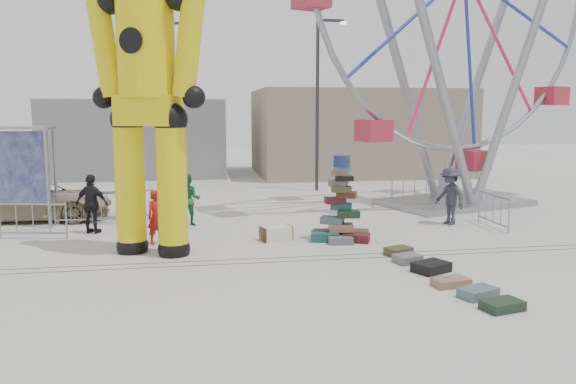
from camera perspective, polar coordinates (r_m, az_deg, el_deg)
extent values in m
plane|color=#9E9E99|center=(13.82, 2.36, -7.64)|extent=(90.00, 90.00, 0.00)
cube|color=#47443F|center=(14.38, 1.87, -6.98)|extent=(40.00, 0.04, 0.01)
cube|color=#47443F|center=(14.76, 1.56, -6.58)|extent=(40.00, 0.04, 0.01)
cube|color=gray|center=(34.44, 6.98, 6.07)|extent=(12.00, 8.00, 5.00)
cube|color=gray|center=(35.19, -14.87, 5.41)|extent=(10.00, 8.00, 4.40)
cylinder|color=#2D2D30|center=(26.63, 2.99, 8.72)|extent=(0.16, 0.16, 8.00)
cube|color=#2D2D30|center=(27.08, 4.35, 16.98)|extent=(1.20, 0.15, 0.12)
cube|color=silver|center=(27.21, 5.63, 16.71)|extent=(0.25, 0.25, 0.12)
cylinder|color=#2D2D30|center=(28.03, -12.20, 8.52)|extent=(0.16, 0.16, 8.00)
cube|color=#2D2D30|center=(28.31, -11.19, 16.47)|extent=(1.20, 0.15, 0.12)
cube|color=silver|center=(28.29, -9.92, 16.31)|extent=(0.25, 0.25, 0.12)
cube|color=#1C5453|center=(16.53, 3.78, -4.53)|extent=(0.92, 0.73, 0.26)
cube|color=#54161E|center=(16.51, 6.96, -4.61)|extent=(0.91, 0.79, 0.24)
cube|color=#4E2919|center=(17.03, 3.85, -4.22)|extent=(0.74, 0.53, 0.22)
cube|color=#424321|center=(17.01, 6.94, -4.23)|extent=(0.86, 0.73, 0.24)
cube|color=slate|center=(16.22, 5.35, -4.90)|extent=(0.74, 0.55, 0.20)
cube|color=black|center=(17.21, 5.41, -4.10)|extent=(0.79, 0.67, 0.22)
cube|color=#9A6C4E|center=(16.61, 5.39, -3.62)|extent=(0.79, 0.61, 0.22)
cube|color=slate|center=(16.60, 4.52, -2.86)|extent=(0.78, 0.69, 0.20)
cube|color=#1C321F|center=(16.51, 6.18, -2.23)|extent=(0.69, 0.52, 0.20)
cube|color=#1C5453|center=(16.65, 5.42, -1.45)|extent=(0.71, 0.58, 0.18)
cube|color=#54161E|center=(16.57, 4.80, -0.85)|extent=(0.60, 0.43, 0.18)
cube|color=#4E2919|center=(16.49, 5.97, -0.27)|extent=(0.67, 0.59, 0.18)
cube|color=#424321|center=(16.36, 5.44, 0.29)|extent=(0.63, 0.48, 0.16)
cube|color=slate|center=(16.47, 5.10, 0.92)|extent=(0.64, 0.57, 0.16)
cube|color=black|center=(16.37, 5.74, 1.40)|extent=(0.55, 0.41, 0.14)
cube|color=#9A6C4E|center=(16.41, 5.29, 1.92)|extent=(0.57, 0.48, 0.14)
cube|color=slate|center=(16.31, 5.58, 2.35)|extent=(0.50, 0.35, 0.12)
cylinder|color=navy|center=(16.32, 5.48, 3.14)|extent=(0.49, 0.49, 0.33)
sphere|color=black|center=(15.77, -15.51, -5.31)|extent=(0.85, 0.85, 0.85)
cylinder|color=yellow|center=(15.48, -15.74, 0.52)|extent=(0.78, 0.78, 3.57)
sphere|color=black|center=(15.35, -16.00, 7.13)|extent=(0.89, 0.89, 0.89)
sphere|color=black|center=(15.20, -11.50, -5.68)|extent=(0.85, 0.85, 0.85)
cylinder|color=yellow|center=(14.90, -11.68, 0.37)|extent=(0.78, 0.78, 3.57)
sphere|color=black|center=(14.76, -11.88, 7.24)|extent=(0.89, 0.89, 0.89)
cube|color=yellow|center=(15.05, -14.01, 8.04)|extent=(1.79, 1.46, 0.78)
cylinder|color=yellow|center=(15.14, -14.24, 14.38)|extent=(1.45, 1.45, 2.68)
sphere|color=black|center=(15.77, -17.55, 18.09)|extent=(0.71, 0.71, 0.71)
cylinder|color=yellow|center=(15.72, -18.06, 13.58)|extent=(1.07, 0.91, 2.51)
sphere|color=black|center=(15.71, -18.20, 9.09)|extent=(0.58, 0.58, 0.58)
cylinder|color=yellow|center=(14.60, -10.08, 14.29)|extent=(1.07, 0.91, 2.51)
sphere|color=black|center=(14.47, -9.55, 9.49)|extent=(0.58, 0.58, 0.58)
cube|color=gray|center=(23.72, 16.54, -0.99)|extent=(6.44, 4.98, 0.23)
cylinder|color=gray|center=(21.45, 15.40, 9.98)|extent=(3.86, 1.54, 9.20)
cylinder|color=gray|center=(24.06, 21.85, 9.47)|extent=(3.86, 1.54, 9.20)
cylinder|color=gray|center=(23.00, 11.90, 9.96)|extent=(3.86, 1.54, 9.20)
cylinder|color=gray|center=(25.44, 18.33, 9.54)|extent=(3.86, 1.54, 9.20)
cube|color=#A22234|center=(23.52, 16.70, 2.83)|extent=(1.29, 1.29, 0.79)
cylinder|color=gray|center=(19.91, -22.88, 1.37)|extent=(0.11, 0.11, 3.24)
cube|color=#171E51|center=(20.30, -25.78, 2.24)|extent=(2.04, 0.32, 2.38)
cube|color=silver|center=(16.56, -1.21, -4.22)|extent=(0.99, 0.74, 0.41)
cube|color=#424321|center=(15.20, 11.15, -5.91)|extent=(0.80, 0.69, 0.21)
cube|color=slate|center=(14.49, 12.04, -6.65)|extent=(0.73, 0.66, 0.21)
cube|color=black|center=(13.83, 14.34, -7.39)|extent=(1.00, 0.90, 0.23)
cube|color=#9A6C4E|center=(12.86, 16.23, -8.78)|extent=(0.84, 0.56, 0.18)
cube|color=slate|center=(12.28, 18.75, -9.65)|extent=(0.88, 0.70, 0.20)
cube|color=#1C321F|center=(11.70, 20.94, -10.69)|extent=(0.86, 0.65, 0.19)
imported|color=#B0191A|center=(16.43, -13.20, -2.50)|extent=(0.68, 0.60, 1.56)
imported|color=#18632E|center=(18.83, -10.10, -0.78)|extent=(0.96, 0.81, 1.74)
imported|color=black|center=(18.38, -19.29, -1.15)|extent=(1.17, 0.85, 1.85)
imported|color=#272935|center=(19.49, 16.12, -0.39)|extent=(1.05, 1.40, 1.92)
imported|color=#9B8764|center=(21.44, -23.94, -0.81)|extent=(4.89, 2.37, 1.34)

